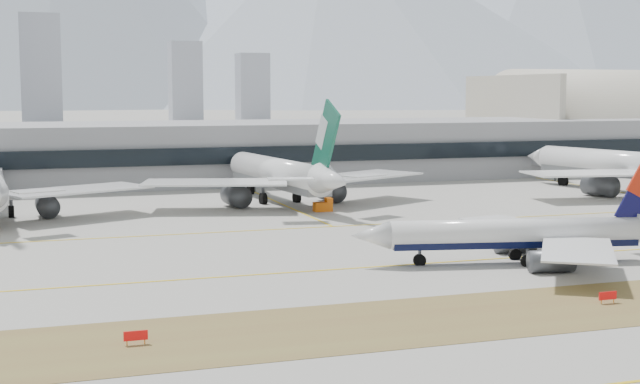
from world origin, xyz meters
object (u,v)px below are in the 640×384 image
object	(u,v)px
terminal	(171,152)
hangar	(628,161)
taxiing_airliner	(527,235)
widebody_china_air	(629,167)
widebody_cathay	(282,176)

from	to	relation	value
terminal	hangar	distance (m)	156.05
taxiing_airliner	terminal	size ratio (longest dim) A/B	0.17
widebody_china_air	terminal	distance (m)	111.26
widebody_cathay	terminal	distance (m)	54.15
widebody_cathay	taxiing_airliner	bearing A→B (deg)	-174.96
widebody_china_air	hangar	bearing A→B (deg)	-50.65
taxiing_airliner	hangar	bearing A→B (deg)	-119.81
widebody_cathay	widebody_china_air	size ratio (longest dim) A/B	0.99
widebody_china_air	terminal	bearing A→B (deg)	45.07
taxiing_airliner	widebody_china_air	bearing A→B (deg)	-123.92
taxiing_airliner	widebody_china_air	xyz separation A→B (m)	(65.91, 65.20, 2.20)
widebody_cathay	hangar	world-z (taller)	hangar
taxiing_airliner	widebody_cathay	world-z (taller)	widebody_cathay
widebody_china_air	hangar	world-z (taller)	hangar
terminal	hangar	bearing A→B (deg)	7.43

